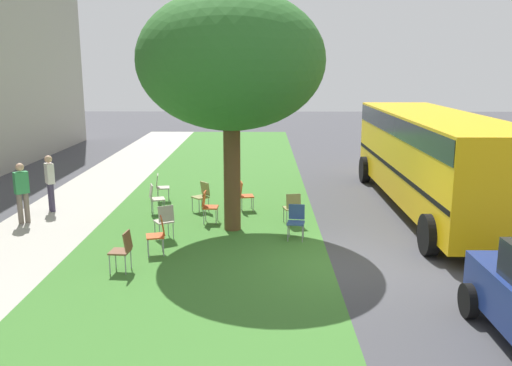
# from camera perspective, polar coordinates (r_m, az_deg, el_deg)

# --- Properties ---
(ground) EXTENTS (80.00, 80.00, 0.00)m
(ground) POSITION_cam_1_polar(r_m,az_deg,el_deg) (12.47, 8.68, -8.04)
(ground) COLOR #424247
(grass_verge) EXTENTS (48.00, 6.00, 0.01)m
(grass_verge) POSITION_cam_1_polar(r_m,az_deg,el_deg) (12.43, -6.24, -8.01)
(grass_verge) COLOR #3D752D
(grass_verge) RESTS_ON ground
(sidewalk_strip) EXTENTS (48.00, 2.80, 0.01)m
(sidewalk_strip) POSITION_cam_1_polar(r_m,az_deg,el_deg) (13.67, -25.04, -7.23)
(sidewalk_strip) COLOR #ADA89E
(sidewalk_strip) RESTS_ON ground
(street_tree) EXTENTS (4.73, 4.73, 6.15)m
(street_tree) POSITION_cam_1_polar(r_m,az_deg,el_deg) (13.98, -2.63, 12.58)
(street_tree) COLOR brown
(street_tree) RESTS_ON ground
(chair_0) EXTENTS (0.44, 0.44, 0.88)m
(chair_0) POSITION_cam_1_polar(r_m,az_deg,el_deg) (15.14, -5.04, -2.24)
(chair_0) COLOR #C64C1E
(chair_0) RESTS_ON ground
(chair_1) EXTENTS (0.57, 0.57, 0.88)m
(chair_1) POSITION_cam_1_polar(r_m,az_deg,el_deg) (13.86, -9.52, -3.73)
(chair_1) COLOR #ADA393
(chair_1) RESTS_ON ground
(chair_2) EXTENTS (0.52, 0.53, 0.88)m
(chair_2) POSITION_cam_1_polar(r_m,az_deg,el_deg) (16.24, -10.50, -1.40)
(chair_2) COLOR #ADA393
(chair_2) RESTS_ON ground
(chair_3) EXTENTS (0.45, 0.46, 0.88)m
(chair_3) POSITION_cam_1_polar(r_m,az_deg,el_deg) (11.89, -13.71, -6.62)
(chair_3) COLOR brown
(chair_3) RESTS_ON ground
(chair_4) EXTENTS (0.59, 0.59, 0.88)m
(chair_4) POSITION_cam_1_polar(r_m,az_deg,el_deg) (16.34, -5.64, -1.17)
(chair_4) COLOR olive
(chair_4) RESTS_ON ground
(chair_5) EXTENTS (0.48, 0.47, 0.88)m
(chair_5) POSITION_cam_1_polar(r_m,az_deg,el_deg) (13.70, 4.22, -3.78)
(chair_5) COLOR #335184
(chair_5) RESTS_ON ground
(chair_6) EXTENTS (0.48, 0.48, 0.88)m
(chair_6) POSITION_cam_1_polar(r_m,az_deg,el_deg) (16.35, -1.24, -1.11)
(chair_6) COLOR #C64C1E
(chair_6) RESTS_ON ground
(chair_7) EXTENTS (0.50, 0.50, 0.88)m
(chair_7) POSITION_cam_1_polar(r_m,az_deg,el_deg) (14.94, 3.82, -2.42)
(chair_7) COLOR olive
(chair_7) RESTS_ON ground
(chair_8) EXTENTS (0.48, 0.48, 0.88)m
(chair_8) POSITION_cam_1_polar(r_m,az_deg,el_deg) (17.72, -9.92, -0.24)
(chair_8) COLOR #ADA393
(chair_8) RESTS_ON ground
(chair_9) EXTENTS (0.50, 0.51, 0.88)m
(chair_9) POSITION_cam_1_polar(r_m,az_deg,el_deg) (12.78, -10.18, -5.12)
(chair_9) COLOR #C64C1E
(chair_9) RESTS_ON ground
(school_bus) EXTENTS (10.40, 2.80, 2.88)m
(school_bus) POSITION_cam_1_polar(r_m,az_deg,el_deg) (16.99, 18.09, 3.06)
(school_bus) COLOR yellow
(school_bus) RESTS_ON ground
(pedestrian_0) EXTENTS (0.39, 0.40, 1.69)m
(pedestrian_0) POSITION_cam_1_polar(r_m,az_deg,el_deg) (16.23, -23.26, -0.74)
(pedestrian_0) COLOR #726659
(pedestrian_0) RESTS_ON ground
(pedestrian_1) EXTENTS (0.41, 0.37, 1.69)m
(pedestrian_1) POSITION_cam_1_polar(r_m,az_deg,el_deg) (17.28, -20.71, 0.21)
(pedestrian_1) COLOR #3F3851
(pedestrian_1) RESTS_ON ground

